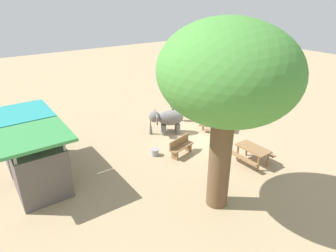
{
  "coord_description": "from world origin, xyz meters",
  "views": [
    {
      "loc": [
        -10.92,
        9.5,
        7.18
      ],
      "look_at": [
        0.61,
        1.4,
        0.8
      ],
      "focal_mm": 31.48,
      "sensor_mm": 36.0,
      "label": 1
    }
  ],
  "objects_px": {
    "elephant": "(167,119)",
    "market_stall_teal": "(25,141)",
    "picnic_table_far": "(215,120)",
    "person_handler": "(174,106)",
    "feed_bucket": "(155,152)",
    "market_stall_green": "(40,167)",
    "shade_tree_main": "(227,76)",
    "wooden_bench": "(181,146)",
    "picnic_table_near": "(253,151)"
  },
  "relations": [
    {
      "from": "wooden_bench",
      "to": "feed_bucket",
      "type": "xyz_separation_m",
      "value": [
        0.66,
        1.06,
        -0.31
      ]
    },
    {
      "from": "picnic_table_far",
      "to": "feed_bucket",
      "type": "relative_size",
      "value": 5.76
    },
    {
      "from": "person_handler",
      "to": "shade_tree_main",
      "type": "relative_size",
      "value": 0.24
    },
    {
      "from": "shade_tree_main",
      "to": "person_handler",
      "type": "bearing_deg",
      "value": -24.71
    },
    {
      "from": "market_stall_teal",
      "to": "feed_bucket",
      "type": "relative_size",
      "value": 7.0
    },
    {
      "from": "wooden_bench",
      "to": "market_stall_teal",
      "type": "xyz_separation_m",
      "value": [
        3.37,
        6.19,
        0.67
      ]
    },
    {
      "from": "market_stall_teal",
      "to": "feed_bucket",
      "type": "distance_m",
      "value": 5.89
    },
    {
      "from": "picnic_table_far",
      "to": "feed_bucket",
      "type": "height_order",
      "value": "picnic_table_far"
    },
    {
      "from": "wooden_bench",
      "to": "market_stall_green",
      "type": "distance_m",
      "value": 6.28
    },
    {
      "from": "picnic_table_near",
      "to": "market_stall_green",
      "type": "height_order",
      "value": "market_stall_green"
    },
    {
      "from": "person_handler",
      "to": "picnic_table_far",
      "type": "relative_size",
      "value": 0.78
    },
    {
      "from": "person_handler",
      "to": "picnic_table_near",
      "type": "height_order",
      "value": "person_handler"
    },
    {
      "from": "market_stall_green",
      "to": "picnic_table_near",
      "type": "bearing_deg",
      "value": -111.09
    },
    {
      "from": "shade_tree_main",
      "to": "picnic_table_far",
      "type": "bearing_deg",
      "value": -42.64
    },
    {
      "from": "picnic_table_far",
      "to": "feed_bucket",
      "type": "bearing_deg",
      "value": 62.46
    },
    {
      "from": "shade_tree_main",
      "to": "market_stall_teal",
      "type": "bearing_deg",
      "value": 36.03
    },
    {
      "from": "elephant",
      "to": "person_handler",
      "type": "height_order",
      "value": "person_handler"
    },
    {
      "from": "elephant",
      "to": "person_handler",
      "type": "relative_size",
      "value": 1.17
    },
    {
      "from": "person_handler",
      "to": "wooden_bench",
      "type": "distance_m",
      "value": 4.21
    },
    {
      "from": "elephant",
      "to": "market_stall_green",
      "type": "relative_size",
      "value": 0.75
    },
    {
      "from": "picnic_table_far",
      "to": "market_stall_green",
      "type": "relative_size",
      "value": 0.82
    },
    {
      "from": "shade_tree_main",
      "to": "picnic_table_near",
      "type": "height_order",
      "value": "shade_tree_main"
    },
    {
      "from": "shade_tree_main",
      "to": "market_stall_green",
      "type": "distance_m",
      "value": 7.7
    },
    {
      "from": "market_stall_green",
      "to": "wooden_bench",
      "type": "bearing_deg",
      "value": -97.13
    },
    {
      "from": "shade_tree_main",
      "to": "picnic_table_far",
      "type": "distance_m",
      "value": 7.84
    },
    {
      "from": "shade_tree_main",
      "to": "wooden_bench",
      "type": "xyz_separation_m",
      "value": [
        3.64,
        -1.09,
        -4.39
      ]
    },
    {
      "from": "wooden_bench",
      "to": "market_stall_green",
      "type": "bearing_deg",
      "value": -21.38
    },
    {
      "from": "wooden_bench",
      "to": "market_stall_green",
      "type": "xyz_separation_m",
      "value": [
        0.77,
        6.19,
        0.67
      ]
    },
    {
      "from": "picnic_table_near",
      "to": "market_stall_green",
      "type": "relative_size",
      "value": 0.61
    },
    {
      "from": "person_handler",
      "to": "market_stall_green",
      "type": "bearing_deg",
      "value": -28.43
    },
    {
      "from": "person_handler",
      "to": "market_stall_teal",
      "type": "xyz_separation_m",
      "value": [
        -0.18,
        8.41,
        0.19
      ]
    },
    {
      "from": "feed_bucket",
      "to": "picnic_table_near",
      "type": "bearing_deg",
      "value": -133.54
    },
    {
      "from": "shade_tree_main",
      "to": "picnic_table_far",
      "type": "height_order",
      "value": "shade_tree_main"
    },
    {
      "from": "picnic_table_near",
      "to": "picnic_table_far",
      "type": "height_order",
      "value": "same"
    },
    {
      "from": "picnic_table_near",
      "to": "feed_bucket",
      "type": "xyz_separation_m",
      "value": [
        3.13,
        3.3,
        -0.43
      ]
    },
    {
      "from": "elephant",
      "to": "picnic_table_far",
      "type": "bearing_deg",
      "value": -177.85
    },
    {
      "from": "market_stall_green",
      "to": "feed_bucket",
      "type": "xyz_separation_m",
      "value": [
        -0.12,
        -5.13,
        -0.98
      ]
    },
    {
      "from": "wooden_bench",
      "to": "elephant",
      "type": "bearing_deg",
      "value": -123.71
    },
    {
      "from": "feed_bucket",
      "to": "market_stall_green",
      "type": "bearing_deg",
      "value": 88.69
    },
    {
      "from": "elephant",
      "to": "person_handler",
      "type": "bearing_deg",
      "value": -112.38
    },
    {
      "from": "market_stall_teal",
      "to": "feed_bucket",
      "type": "height_order",
      "value": "market_stall_teal"
    },
    {
      "from": "elephant",
      "to": "feed_bucket",
      "type": "bearing_deg",
      "value": 69.2
    },
    {
      "from": "market_stall_teal",
      "to": "feed_bucket",
      "type": "bearing_deg",
      "value": -117.89
    },
    {
      "from": "shade_tree_main",
      "to": "picnic_table_far",
      "type": "relative_size",
      "value": 3.19
    },
    {
      "from": "market_stall_green",
      "to": "person_handler",
      "type": "bearing_deg",
      "value": -71.73
    },
    {
      "from": "elephant",
      "to": "market_stall_teal",
      "type": "relative_size",
      "value": 0.75
    },
    {
      "from": "elephant",
      "to": "picnic_table_far",
      "type": "relative_size",
      "value": 0.91
    },
    {
      "from": "elephant",
      "to": "wooden_bench",
      "type": "xyz_separation_m",
      "value": [
        -2.37,
        0.84,
        -0.39
      ]
    },
    {
      "from": "elephant",
      "to": "picnic_table_near",
      "type": "distance_m",
      "value": 5.06
    },
    {
      "from": "person_handler",
      "to": "shade_tree_main",
      "type": "distance_m",
      "value": 8.83
    }
  ]
}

